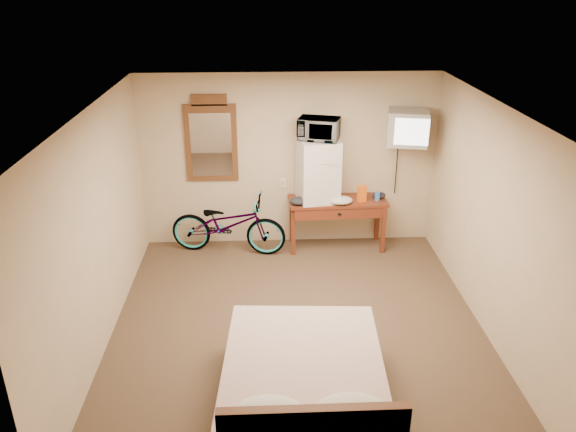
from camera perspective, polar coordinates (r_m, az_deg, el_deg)
The scene contains 13 objects.
room at distance 5.90m, azimuth 1.11°, elevation -1.31°, with size 4.60×4.64×2.50m.
desk at distance 8.04m, azimuth 5.06°, elevation 0.81°, with size 1.40×0.58×0.75m.
mini_fridge at distance 7.86m, azimuth 3.05°, elevation 4.67°, with size 0.62×0.60×0.88m.
microwave at distance 7.69m, azimuth 3.15°, elevation 8.83°, with size 0.54×0.37×0.30m, color silver.
snack_bag at distance 7.96m, azimuth 7.52°, elevation 2.28°, with size 0.12×0.07×0.24m, color orange.
blue_cup at distance 8.05m, azimuth 9.07°, elevation 2.02°, with size 0.07×0.07×0.13m, color #396CC3.
cloth_cream at distance 7.87m, azimuth 5.37°, elevation 1.62°, with size 0.34×0.26×0.10m, color beige.
cloth_dark_a at distance 7.81m, azimuth 1.23°, elevation 1.54°, with size 0.29×0.22×0.11m, color black.
cloth_dark_b at distance 8.14m, azimuth 9.20°, elevation 2.10°, with size 0.20×0.16×0.09m, color black.
crt_television at distance 7.87m, azimuth 12.05°, elevation 8.77°, with size 0.62×0.65×0.47m.
wall_mirror at distance 7.95m, azimuth -7.82°, elevation 7.66°, with size 0.72×0.04×1.23m.
bicycle at distance 8.02m, azimuth -6.10°, elevation -0.84°, with size 0.58×1.65×0.87m, color black.
bed at distance 5.26m, azimuth 1.63°, elevation -17.28°, with size 1.55×1.99×0.90m.
Camera 1 is at (-0.36, -5.34, 3.74)m, focal length 35.00 mm.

